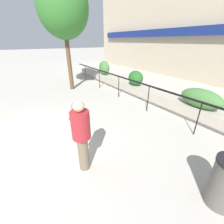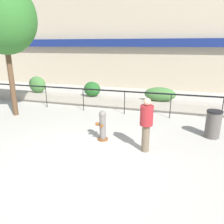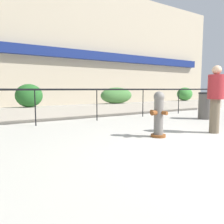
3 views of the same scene
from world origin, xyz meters
The scene contains 9 objects.
ground_plane centered at (0.00, 0.00, 0.00)m, with size 120.00×120.00×0.00m, color #B2ADA3.
planter_wall_low centered at (0.00, 6.00, 0.25)m, with size 18.00×0.70×0.50m, color #ADA393.
fence_railing_segment centered at (0.00, 4.90, 1.02)m, with size 15.00×0.05×1.15m.
hedge_bush_0 centered at (-5.55, 6.00, 0.98)m, with size 1.05×0.61×0.96m, color #427538.
hedge_bush_1 centered at (-2.09, 6.00, 0.90)m, with size 0.93×0.70×0.81m, color #235B23.
hedge_bush_2 centered at (1.57, 6.00, 0.85)m, with size 1.56×0.68×0.70m, color #427538.
fire_hydrant centered at (-0.04, 1.75, 0.55)m, with size 0.45×0.48×1.08m.
street_tree centered at (-4.98, 3.30, 4.29)m, with size 2.88×2.59×5.83m.
pedestrian centered at (1.52, 1.32, 0.99)m, with size 0.41×0.41×1.73m.
Camera 1 is at (4.15, 0.41, 2.78)m, focal length 24.00 mm.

